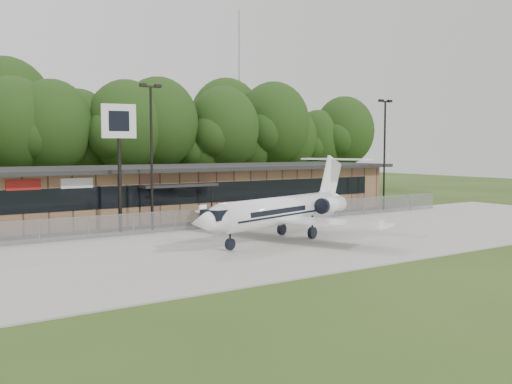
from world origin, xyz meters
TOP-DOWN VIEW (x-y plane):
  - ground at (0.00, 0.00)m, footprint 160.00×160.00m
  - apron at (0.00, 8.00)m, footprint 64.00×18.00m
  - parking_lot at (0.00, 19.50)m, footprint 50.00×9.00m
  - terminal at (-0.00, 23.94)m, footprint 41.00×11.65m
  - fence at (0.00, 15.00)m, footprint 46.00×0.04m
  - treeline at (0.00, 42.00)m, footprint 72.00×12.00m
  - radio_mast at (22.00, 48.00)m, footprint 0.20×0.20m
  - light_pole_mid at (-5.00, 16.50)m, footprint 1.55×0.30m
  - light_pole_right at (18.00, 16.50)m, footprint 1.55×0.30m
  - business_jet at (0.16, 7.94)m, footprint 15.41×13.82m
  - pole_sign at (-7.22, 16.79)m, footprint 2.31×0.72m

SIDE VIEW (x-z plane):
  - ground at x=0.00m, z-range 0.00..0.00m
  - parking_lot at x=0.00m, z-range 0.00..0.06m
  - apron at x=0.00m, z-range 0.00..0.08m
  - fence at x=0.00m, z-range 0.02..1.54m
  - business_jet at x=0.16m, z-range -0.75..4.49m
  - terminal at x=0.00m, z-range 0.03..4.33m
  - light_pole_mid at x=-5.00m, z-range 0.86..11.09m
  - light_pole_right at x=18.00m, z-range 0.86..11.09m
  - pole_sign at x=-7.22m, z-range 2.33..11.11m
  - treeline at x=0.00m, z-range 0.00..15.00m
  - radio_mast at x=22.00m, z-range 0.00..25.00m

